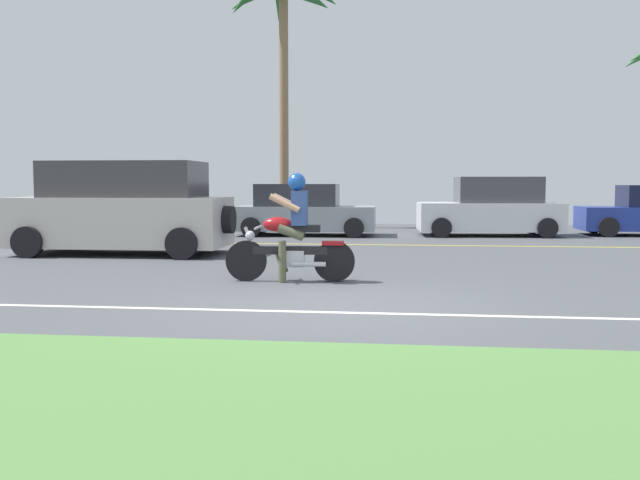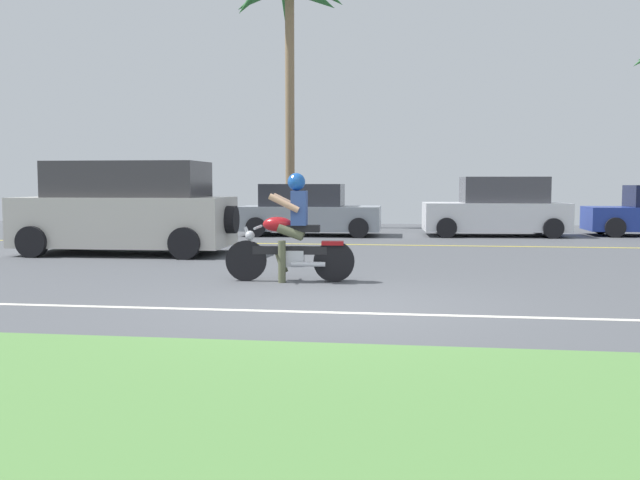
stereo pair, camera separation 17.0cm
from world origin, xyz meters
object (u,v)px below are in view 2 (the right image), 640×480
Objects in this scene: parked_car_2 at (497,209)px; parked_car_0 at (135,209)px; motorcyclist at (291,236)px; suv_nearby at (127,209)px; parked_car_1 at (308,211)px.

parked_car_0 is at bearing 179.08° from parked_car_2.
motorcyclist is 5.63m from suv_nearby.
parked_car_1 is (-1.26, 9.67, -0.00)m from motorcyclist.
parked_car_1 is at bearing -6.84° from parked_car_0.
suv_nearby reaches higher than parked_car_1.
motorcyclist is at bearing -112.08° from parked_car_2.
suv_nearby is at bearing -142.35° from parked_car_2.
parked_car_0 is (-2.59, 6.61, -0.24)m from suv_nearby.
suv_nearby is 7.10m from parked_car_0.
parked_car_0 is at bearing 173.16° from parked_car_1.
motorcyclist is 0.48× the size of parked_car_2.
parked_car_0 is 10.93m from parked_car_2.
parked_car_1 is (5.55, -0.67, -0.01)m from parked_car_0.
motorcyclist is at bearing -82.60° from parked_car_1.
suv_nearby is at bearing -68.60° from parked_car_0.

